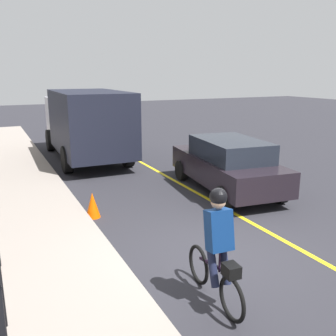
{
  "coord_description": "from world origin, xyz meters",
  "views": [
    {
      "loc": [
        -5.53,
        3.75,
        3.4
      ],
      "look_at": [
        2.94,
        -0.42,
        1.0
      ],
      "focal_mm": 39.64,
      "sensor_mm": 36.0,
      "label": 1
    }
  ],
  "objects": [
    {
      "name": "ground_plane",
      "position": [
        0.0,
        0.0,
        0.0
      ],
      "size": [
        80.0,
        80.0,
        0.0
      ],
      "primitive_type": "plane",
      "color": "#29282E"
    },
    {
      "name": "lane_line_centre",
      "position": [
        0.0,
        -1.6,
        0.0
      ],
      "size": [
        36.0,
        0.12,
        0.01
      ],
      "primitive_type": "cube",
      "color": "yellow",
      "rests_on": "ground"
    },
    {
      "name": "sidewalk",
      "position": [
        0.0,
        3.4,
        0.07
      ],
      "size": [
        40.0,
        3.2,
        0.15
      ],
      "primitive_type": "cube",
      "color": "gray",
      "rests_on": "ground"
    },
    {
      "name": "cyclist_lead",
      "position": [
        -1.36,
        0.88,
        0.91
      ],
      "size": [
        1.71,
        0.38,
        1.83
      ],
      "rotation": [
        0.0,
        0.0,
        -0.07
      ],
      "color": "black",
      "rests_on": "ground"
    },
    {
      "name": "patrol_sedan",
      "position": [
        3.23,
        -2.51,
        0.82
      ],
      "size": [
        4.59,
        2.35,
        1.58
      ],
      "rotation": [
        0.0,
        0.0,
        -0.12
      ],
      "color": "black",
      "rests_on": "ground"
    },
    {
      "name": "box_truck_background",
      "position": [
        9.25,
        0.17,
        1.55
      ],
      "size": [
        6.77,
        2.68,
        2.78
      ],
      "rotation": [
        0.0,
        0.0,
        -0.03
      ],
      "color": "black",
      "rests_on": "ground"
    },
    {
      "name": "traffic_cone_near",
      "position": [
        2.9,
        1.65,
        0.31
      ],
      "size": [
        0.36,
        0.36,
        0.63
      ],
      "primitive_type": "cone",
      "color": "#E95002",
      "rests_on": "ground"
    }
  ]
}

